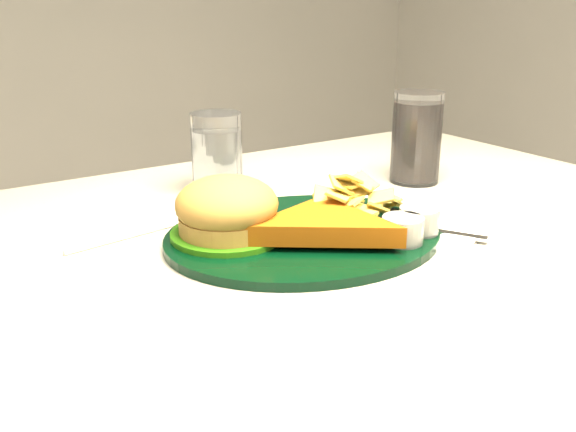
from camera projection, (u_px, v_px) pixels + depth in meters
name	position (u px, v px, depth m)	size (l,w,h in m)	color
dinner_plate	(304.00, 210.00, 0.74)	(0.33, 0.27, 0.07)	black
water_glass	(217.00, 153.00, 0.92)	(0.07, 0.07, 0.11)	white
cola_glass	(416.00, 138.00, 0.96)	(0.07, 0.07, 0.14)	black
fork_napkin	(428.00, 229.00, 0.77)	(0.12, 0.16, 0.01)	white
wrapped_straw	(136.00, 234.00, 0.76)	(0.18, 0.06, 0.01)	white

